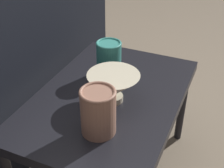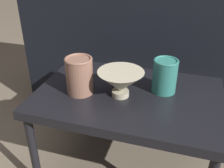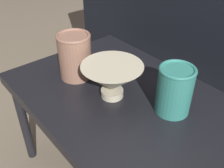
{
  "view_description": "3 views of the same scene",
  "coord_description": "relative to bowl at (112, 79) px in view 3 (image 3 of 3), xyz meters",
  "views": [
    {
      "loc": [
        -0.9,
        -0.4,
        1.14
      ],
      "look_at": [
        -0.0,
        -0.01,
        0.5
      ],
      "focal_mm": 50.0,
      "sensor_mm": 36.0,
      "label": 1
    },
    {
      "loc": [
        0.22,
        -0.95,
        1.03
      ],
      "look_at": [
        -0.06,
        -0.04,
        0.5
      ],
      "focal_mm": 42.0,
      "sensor_mm": 36.0,
      "label": 2
    },
    {
      "loc": [
        0.49,
        -0.46,
        0.97
      ],
      "look_at": [
        -0.02,
        -0.03,
        0.5
      ],
      "focal_mm": 42.0,
      "sensor_mm": 36.0,
      "label": 3
    }
  ],
  "objects": [
    {
      "name": "bowl",
      "position": [
        0.0,
        0.0,
        0.0
      ],
      "size": [
        0.19,
        0.19,
        0.11
      ],
      "color": "beige",
      "rests_on": "table"
    },
    {
      "name": "vase_textured_left",
      "position": [
        -0.17,
        -0.02,
        0.02
      ],
      "size": [
        0.12,
        0.12,
        0.16
      ],
      "color": "#996B56",
      "rests_on": "table"
    },
    {
      "name": "table",
      "position": [
        0.03,
        0.03,
        -0.11
      ],
      "size": [
        0.8,
        0.53,
        0.44
      ],
      "color": "black",
      "rests_on": "ground_plane"
    },
    {
      "name": "vase_colorful_right",
      "position": [
        0.17,
        0.09,
        0.01
      ],
      "size": [
        0.11,
        0.11,
        0.15
      ],
      "color": "teal",
      "rests_on": "table"
    }
  ]
}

